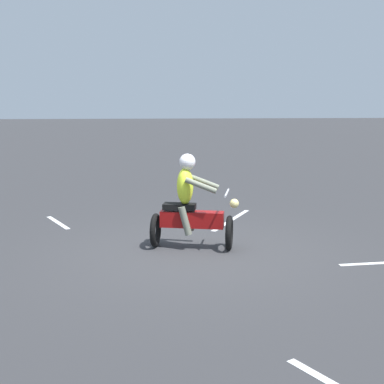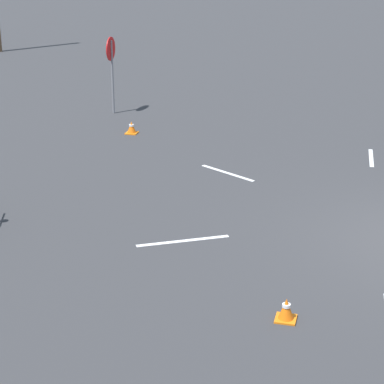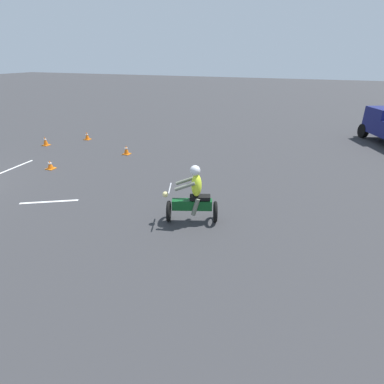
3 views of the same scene
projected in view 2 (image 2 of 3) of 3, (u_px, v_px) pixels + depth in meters
The scene contains 6 objects.
stop_sign at pixel (111, 59), 22.13m from camera, with size 0.70×0.08×2.30m.
traffic_cone_near_right at pixel (132, 128), 20.63m from camera, with size 0.32×0.32×0.34m.
traffic_cone_mid_left at pixel (286, 310), 11.34m from camera, with size 0.32×0.32×0.36m.
lane_stripe_e at pixel (371, 158), 18.68m from camera, with size 0.10×1.41×0.01m, color silver.
lane_stripe_ne at pixel (228, 173), 17.63m from camera, with size 0.10×1.61×0.01m, color silver.
lane_stripe_nw at pixel (183, 241), 14.07m from camera, with size 0.10×1.79×0.01m, color silver.
Camera 2 is at (-13.45, 1.28, 5.91)m, focal length 70.00 mm.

